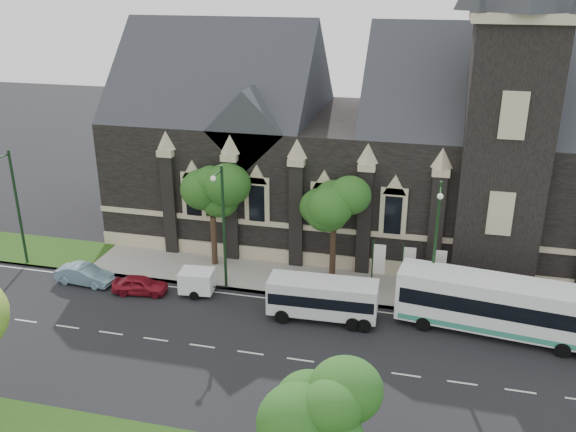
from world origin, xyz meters
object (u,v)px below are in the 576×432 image
(tree_walk_left, at_px, (215,193))
(street_lamp_far, at_px, (15,202))
(shuttle_bus, at_px, (323,297))
(banner_flag_left, at_px, (377,262))
(box_trailer, at_px, (197,281))
(street_lamp_near, at_px, (436,242))
(tree_walk_right, at_px, (338,203))
(sedan, at_px, (85,275))
(tree_park_east, at_px, (328,406))
(tour_coach, at_px, (500,306))
(street_lamp_mid, at_px, (223,222))
(banner_flag_right, at_px, (437,268))
(banner_flag_center, at_px, (407,265))
(car_far_red, at_px, (140,285))

(tree_walk_left, distance_m, street_lamp_far, 14.67)
(shuttle_bus, bearing_deg, banner_flag_left, 53.08)
(banner_flag_left, xyz_separation_m, box_trailer, (-11.91, -3.02, -1.38))
(street_lamp_far, bearing_deg, street_lamp_near, 0.00)
(tree_walk_right, xyz_separation_m, shuttle_bus, (0.16, -5.88, -4.27))
(tree_walk_right, xyz_separation_m, street_lamp_near, (6.79, -3.62, -0.71))
(banner_flag_left, bearing_deg, sedan, -170.29)
(tree_park_east, height_order, street_lamp_near, street_lamp_near)
(tour_coach, bearing_deg, shuttle_bus, -168.74)
(street_lamp_mid, relative_size, tour_coach, 0.72)
(shuttle_bus, height_order, sedan, shuttle_bus)
(banner_flag_left, height_order, tour_coach, banner_flag_left)
(street_lamp_mid, bearing_deg, banner_flag_right, 7.60)
(banner_flag_center, bearing_deg, street_lamp_mid, -171.18)
(tree_walk_right, height_order, tour_coach, tree_walk_right)
(tree_walk_right, distance_m, tree_walk_left, 9.01)
(banner_flag_left, distance_m, banner_flag_right, 4.00)
(tree_park_east, distance_m, street_lamp_mid, 19.32)
(tree_walk_right, height_order, banner_flag_right, tree_walk_right)
(tour_coach, height_order, box_trailer, tour_coach)
(sedan, bearing_deg, shuttle_bus, -88.12)
(tour_coach, bearing_deg, street_lamp_near, 167.49)
(tour_coach, height_order, shuttle_bus, tour_coach)
(car_far_red, bearing_deg, banner_flag_center, -85.42)
(street_lamp_near, height_order, banner_flag_right, street_lamp_near)
(street_lamp_mid, bearing_deg, box_trailer, -145.60)
(banner_flag_left, distance_m, shuttle_bus, 5.15)
(tour_coach, bearing_deg, street_lamp_far, -175.42)
(street_lamp_near, height_order, banner_flag_left, street_lamp_near)
(banner_flag_right, distance_m, sedan, 24.59)
(street_lamp_far, distance_m, banner_flag_right, 30.47)
(banner_flag_right, bearing_deg, car_far_red, -168.93)
(street_lamp_far, bearing_deg, shuttle_bus, -5.53)
(tree_park_east, bearing_deg, banner_flag_left, 89.65)
(tour_coach, distance_m, car_far_red, 23.68)
(street_lamp_far, bearing_deg, street_lamp_mid, 0.00)
(tree_park_east, distance_m, street_lamp_far, 30.90)
(street_lamp_mid, relative_size, banner_flag_left, 2.25)
(street_lamp_mid, bearing_deg, banner_flag_center, 8.82)
(street_lamp_far, xyz_separation_m, banner_flag_right, (30.29, 1.91, -2.73))
(banner_flag_left, distance_m, banner_flag_center, 2.00)
(banner_flag_left, relative_size, car_far_red, 1.05)
(shuttle_bus, xyz_separation_m, box_trailer, (-9.00, 1.15, -0.55))
(street_lamp_far, bearing_deg, tree_park_east, -32.10)
(tour_coach, xyz_separation_m, box_trailer, (-19.76, 0.35, -0.95))
(tree_walk_left, xyz_separation_m, banner_flag_right, (16.08, -1.70, -3.35))
(banner_flag_right, bearing_deg, box_trailer, -169.25)
(street_lamp_mid, xyz_separation_m, banner_flag_right, (14.29, 1.91, -2.73))
(street_lamp_mid, distance_m, tour_coach, 18.47)
(car_far_red, bearing_deg, street_lamp_mid, -78.06)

